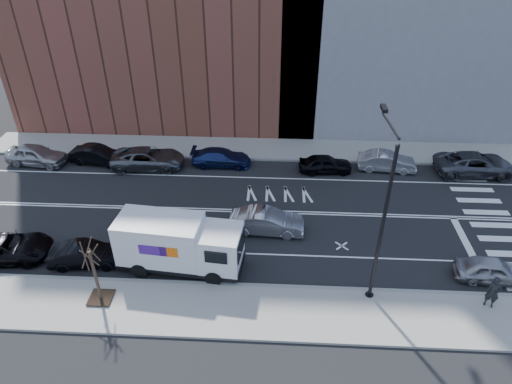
# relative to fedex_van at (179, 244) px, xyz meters

# --- Properties ---
(ground) EXTENTS (120.00, 120.00, 0.00)m
(ground) POSITION_rel_fedex_van_xyz_m (3.34, 5.60, -1.67)
(ground) COLOR black
(ground) RESTS_ON ground
(sidewalk_near) EXTENTS (44.00, 3.60, 0.15)m
(sidewalk_near) POSITION_rel_fedex_van_xyz_m (3.34, -3.20, -1.60)
(sidewalk_near) COLOR gray
(sidewalk_near) RESTS_ON ground
(sidewalk_far) EXTENTS (44.00, 3.60, 0.15)m
(sidewalk_far) POSITION_rel_fedex_van_xyz_m (3.34, 14.40, -1.60)
(sidewalk_far) COLOR gray
(sidewalk_far) RESTS_ON ground
(curb_near) EXTENTS (44.00, 0.25, 0.17)m
(curb_near) POSITION_rel_fedex_van_xyz_m (3.34, -1.40, -1.59)
(curb_near) COLOR gray
(curb_near) RESTS_ON ground
(curb_far) EXTENTS (44.00, 0.25, 0.17)m
(curb_far) POSITION_rel_fedex_van_xyz_m (3.34, 12.60, -1.59)
(curb_far) COLOR gray
(curb_far) RESTS_ON ground
(crosswalk) EXTENTS (3.00, 14.00, 0.01)m
(crosswalk) POSITION_rel_fedex_van_xyz_m (19.34, 5.60, -1.67)
(crosswalk) COLOR white
(crosswalk) RESTS_ON ground
(road_markings) EXTENTS (40.00, 8.60, 0.01)m
(road_markings) POSITION_rel_fedex_van_xyz_m (3.34, 5.60, -1.67)
(road_markings) COLOR white
(road_markings) RESTS_ON ground
(streetlight) EXTENTS (0.44, 4.02, 9.34)m
(streetlight) POSITION_rel_fedex_van_xyz_m (10.34, -1.31, 3.41)
(streetlight) COLOR black
(streetlight) RESTS_ON ground
(street_tree) EXTENTS (1.20, 1.20, 3.75)m
(street_tree) POSITION_rel_fedex_van_xyz_m (-3.66, -2.80, -0.22)
(street_tree) COLOR black
(street_tree) RESTS_ON ground
(fedex_van) EXTENTS (7.16, 3.06, 3.18)m
(fedex_van) POSITION_rel_fedex_van_xyz_m (0.00, 0.00, 0.00)
(fedex_van) COLOR black
(fedex_van) RESTS_ON ground
(far_parked_a) EXTENTS (4.86, 2.42, 1.59)m
(far_parked_a) POSITION_rel_fedex_van_xyz_m (-13.46, 11.11, -0.87)
(far_parked_a) COLOR #9F9FA3
(far_parked_a) RESTS_ON ground
(far_parked_b) EXTENTS (4.44, 2.06, 1.41)m
(far_parked_b) POSITION_rel_fedex_van_xyz_m (-8.73, 11.46, -0.97)
(far_parked_b) COLOR black
(far_parked_b) RESTS_ON ground
(far_parked_c) EXTENTS (5.69, 2.91, 1.54)m
(far_parked_c) POSITION_rel_fedex_van_xyz_m (-4.66, 11.06, -0.90)
(far_parked_c) COLOR #565A5F
(far_parked_c) RESTS_ON ground
(far_parked_d) EXTENTS (4.59, 1.88, 1.33)m
(far_parked_d) POSITION_rel_fedex_van_xyz_m (0.94, 11.68, -1.00)
(far_parked_d) COLOR navy
(far_parked_d) RESTS_ON ground
(far_parked_e) EXTENTS (4.08, 1.86, 1.36)m
(far_parked_e) POSITION_rel_fedex_van_xyz_m (8.94, 11.10, -0.99)
(far_parked_e) COLOR black
(far_parked_e) RESTS_ON ground
(far_parked_f) EXTENTS (4.44, 1.84, 1.43)m
(far_parked_f) POSITION_rel_fedex_van_xyz_m (13.64, 11.64, -0.96)
(far_parked_f) COLOR #B0B0B5
(far_parked_f) RESTS_ON ground
(far_parked_g) EXTENTS (5.96, 2.92, 1.63)m
(far_parked_g) POSITION_rel_fedex_van_xyz_m (20.14, 11.42, -0.86)
(far_parked_g) COLOR #47484E
(far_parked_g) RESTS_ON ground
(driving_sedan) EXTENTS (4.67, 1.80, 1.52)m
(driving_sedan) POSITION_rel_fedex_van_xyz_m (4.75, 3.50, -0.91)
(driving_sedan) COLOR #A2A2A7
(driving_sedan) RESTS_ON ground
(near_parked_rear_a) EXTENTS (4.29, 1.84, 1.37)m
(near_parked_rear_a) POSITION_rel_fedex_van_xyz_m (-5.35, -0.07, -0.98)
(near_parked_rear_a) COLOR black
(near_parked_rear_a) RESTS_ON ground
(near_parked_rear_b) EXTENTS (5.47, 3.02, 1.45)m
(near_parked_rear_b) POSITION_rel_fedex_van_xyz_m (-10.24, 0.22, -0.95)
(near_parked_rear_b) COLOR black
(near_parked_rear_b) RESTS_ON ground
(near_parked_front) EXTENTS (4.07, 1.90, 1.35)m
(near_parked_front) POSITION_rel_fedex_van_xyz_m (17.16, -0.10, -1.00)
(near_parked_front) COLOR #ACABB0
(near_parked_front) RESTS_ON ground
(pedestrian) EXTENTS (0.79, 0.66, 1.85)m
(pedestrian) POSITION_rel_fedex_van_xyz_m (16.32, -2.20, -0.60)
(pedestrian) COLOR black
(pedestrian) RESTS_ON sidewalk_near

